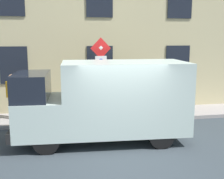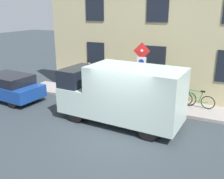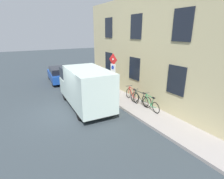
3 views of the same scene
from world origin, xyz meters
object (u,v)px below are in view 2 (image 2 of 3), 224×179
Objects in this scene: bicycle_red at (161,95)px; litter_bin at (134,95)px; bicycle_black at (178,97)px; sign_post_stacked at (141,66)px; delivery_van at (122,93)px; parked_hatchback at (8,86)px; pedestrian at (89,76)px; bicycle_green at (197,100)px.

litter_bin reaches higher than bicycle_red.
bicycle_red is at bearing -6.76° from bicycle_black.
litter_bin is (0.14, 0.36, -1.55)m from sign_post_stacked.
sign_post_stacked reaches higher than litter_bin.
delivery_van is at bearing -174.37° from litter_bin.
pedestrian is at bearing -139.03° from parked_hatchback.
sign_post_stacked is at bearing 28.96° from bicycle_green.
bicycle_red is (0.00, 1.74, 0.00)m from bicycle_green.
pedestrian is at bearing 9.14° from bicycle_green.
bicycle_black is (1.02, -1.63, -1.63)m from sign_post_stacked.
bicycle_black is (-0.00, 0.87, 0.00)m from bicycle_green.
pedestrian is 1.91× the size of litter_bin.
parked_hatchback is 8.94m from bicycle_black.
delivery_van is at bearing 80.89° from bicycle_red.
delivery_van is 3.18× the size of bicycle_green.
parked_hatchback is 9.77m from bicycle_green.
bicycle_black is at bearing -57.98° from sign_post_stacked.
bicycle_red is at bearing -36.63° from sign_post_stacked.
sign_post_stacked reaches higher than delivery_van.
delivery_van is (-1.92, 0.15, -0.81)m from sign_post_stacked.
parked_hatchback is at bearing 106.34° from litter_bin.
parked_hatchback is at bearing 68.16° from pedestrian.
pedestrian is (-0.24, 4.95, 0.56)m from bicycle_black.
parked_hatchback is at bearing 2.07° from delivery_van.
bicycle_green is at bearing -158.15° from parked_hatchback.
delivery_van is 1.31× the size of parked_hatchback.
litter_bin is at bearing -81.02° from delivery_van.
pedestrian reaches higher than parked_hatchback.
litter_bin is at bearing 17.32° from bicycle_black.
bicycle_green is at bearing -67.79° from sign_post_stacked.
parked_hatchback is (-1.77, 6.86, -1.41)m from sign_post_stacked.
bicycle_black is at bearing -66.04° from litter_bin.
delivery_van reaches higher than parked_hatchback.
litter_bin reaches higher than bicycle_green.
delivery_van is at bearing 171.99° from pedestrian.
bicycle_black is 2.18m from litter_bin.
parked_hatchback is 2.41× the size of pedestrian.
sign_post_stacked is at bearing -160.78° from pedestrian.
parked_hatchback is 8.12m from bicycle_red.
pedestrian is at bearing -37.10° from delivery_van.
sign_post_stacked is 0.72× the size of parked_hatchback.
parked_hatchback is 2.41× the size of bicycle_black.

